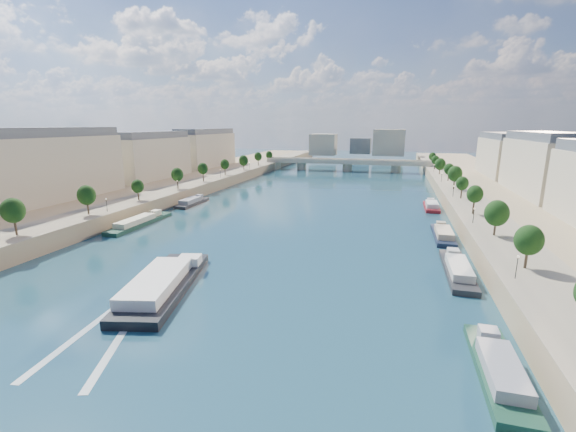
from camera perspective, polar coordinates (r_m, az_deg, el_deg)
The scene contains 17 objects.
ground at distance 132.99m, azimuth 1.50°, elevation -0.10°, with size 700.00×700.00×0.00m, color #0D323D.
quay_left at distance 164.98m, azimuth -23.57°, elevation 2.32°, with size 44.00×520.00×5.00m, color #9E8460.
quay_right at distance 134.99m, azimuth 32.66°, elevation -0.97°, with size 44.00×520.00×5.00m, color #9E8460.
pave_left at distance 155.59m, azimuth -19.34°, elevation 3.03°, with size 14.00×520.00×0.10m, color gray.
pave_right at distance 130.71m, azimuth 26.53°, elevation 0.50°, with size 14.00×520.00×0.10m, color gray.
trees_left at distance 155.28m, azimuth -18.47°, elevation 5.11°, with size 4.80×268.80×8.26m.
trees_right at distance 139.08m, azimuth 25.22°, elevation 3.62°, with size 4.80×268.80×8.26m.
lamps_left at distance 144.53m, azimuth -20.19°, elevation 3.31°, with size 0.36×200.36×4.28m.
lamps_right at distance 134.24m, azimuth 24.39°, elevation 2.22°, with size 0.36×200.36×4.28m.
buildings_left at distance 180.62m, azimuth -24.84°, elevation 7.55°, with size 16.00×226.00×23.20m.
buildings_right at distance 148.34m, azimuth 36.84°, elevation 5.09°, with size 16.00×226.00×23.20m.
skyline at distance 346.53m, azimuth 11.04°, elevation 10.46°, with size 79.00×42.00×22.00m.
bridge at distance 266.80m, azimuth 8.80°, elevation 7.67°, with size 112.00×12.00×8.15m.
tour_barge at distance 78.73m, azimuth -17.96°, elevation -9.52°, with size 16.12×33.02×4.31m.
wake at distance 67.61m, azimuth -25.79°, elevation -15.39°, with size 13.47×25.98×0.04m.
moored_barges_left at distance 106.93m, azimuth -31.56°, elevation -5.07°, with size 5.00×151.15×3.60m.
moored_barges_right at distance 86.70m, azimuth 24.18°, elevation -8.24°, with size 5.00×155.12×3.60m.
Camera 1 is at (31.24, -25.48, 31.10)m, focal length 24.00 mm.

